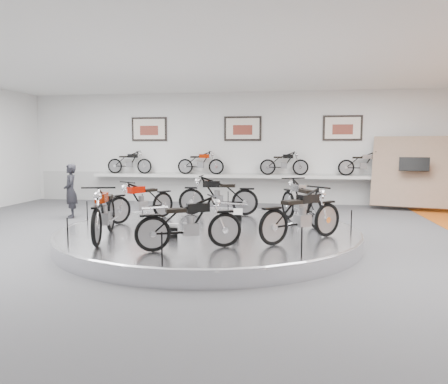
# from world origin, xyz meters

# --- Properties ---
(floor) EXTENTS (16.00, 16.00, 0.00)m
(floor) POSITION_xyz_m (0.00, 0.00, 0.00)
(floor) COLOR #4C4C4E
(floor) RESTS_ON ground
(ceiling) EXTENTS (16.00, 16.00, 0.00)m
(ceiling) POSITION_xyz_m (0.00, 0.00, 4.00)
(ceiling) COLOR white
(ceiling) RESTS_ON wall_back
(wall_back) EXTENTS (16.00, 0.00, 16.00)m
(wall_back) POSITION_xyz_m (0.00, 7.00, 2.00)
(wall_back) COLOR silver
(wall_back) RESTS_ON floor
(dado_band) EXTENTS (15.68, 0.04, 1.10)m
(dado_band) POSITION_xyz_m (0.00, 6.98, 0.55)
(dado_band) COLOR #BCBCBA
(dado_band) RESTS_ON floor
(display_platform) EXTENTS (6.40, 6.40, 0.30)m
(display_platform) POSITION_xyz_m (0.00, 0.30, 0.15)
(display_platform) COLOR silver
(display_platform) RESTS_ON floor
(platform_rim) EXTENTS (6.40, 6.40, 0.10)m
(platform_rim) POSITION_xyz_m (0.00, 0.30, 0.27)
(platform_rim) COLOR #B2B2BA
(platform_rim) RESTS_ON display_platform
(shelf) EXTENTS (11.00, 0.55, 0.10)m
(shelf) POSITION_xyz_m (0.00, 6.70, 1.00)
(shelf) COLOR silver
(shelf) RESTS_ON wall_back
(poster_left) EXTENTS (1.35, 0.06, 0.88)m
(poster_left) POSITION_xyz_m (-3.50, 6.96, 2.70)
(poster_left) COLOR white
(poster_left) RESTS_ON wall_back
(poster_center) EXTENTS (1.35, 0.06, 0.88)m
(poster_center) POSITION_xyz_m (0.00, 6.96, 2.70)
(poster_center) COLOR white
(poster_center) RESTS_ON wall_back
(poster_right) EXTENTS (1.35, 0.06, 0.88)m
(poster_right) POSITION_xyz_m (3.50, 6.96, 2.70)
(poster_right) COLOR white
(poster_right) RESTS_ON wall_back
(display_panel) EXTENTS (2.56, 1.52, 2.30)m
(display_panel) POSITION_xyz_m (5.60, 6.10, 1.25)
(display_panel) COLOR #997963
(display_panel) RESTS_ON floor
(shelf_bike_a) EXTENTS (1.22, 0.43, 0.73)m
(shelf_bike_a) POSITION_xyz_m (-4.20, 6.70, 1.42)
(shelf_bike_a) COLOR black
(shelf_bike_a) RESTS_ON shelf
(shelf_bike_b) EXTENTS (1.22, 0.43, 0.73)m
(shelf_bike_b) POSITION_xyz_m (-1.50, 6.70, 1.42)
(shelf_bike_b) COLOR #8E1900
(shelf_bike_b) RESTS_ON shelf
(shelf_bike_c) EXTENTS (1.22, 0.43, 0.73)m
(shelf_bike_c) POSITION_xyz_m (1.50, 6.70, 1.42)
(shelf_bike_c) COLOR black
(shelf_bike_c) RESTS_ON shelf
(shelf_bike_d) EXTENTS (1.22, 0.43, 0.73)m
(shelf_bike_d) POSITION_xyz_m (4.20, 6.70, 1.42)
(shelf_bike_d) COLOR #A5A5A9
(shelf_bike_d) RESTS_ON shelf
(bike_a) EXTENTS (1.30, 1.85, 1.03)m
(bike_a) POSITION_xyz_m (1.97, 1.28, 0.81)
(bike_a) COLOR #A5A5A9
(bike_a) RESTS_ON display_platform
(bike_b) EXTENTS (1.77, 0.69, 1.03)m
(bike_b) POSITION_xyz_m (-0.11, 2.18, 0.81)
(bike_b) COLOR black
(bike_b) RESTS_ON display_platform
(bike_c) EXTENTS (1.37, 1.69, 0.96)m
(bike_c) POSITION_xyz_m (-1.77, 1.06, 0.78)
(bike_c) COLOR #AC0E01
(bike_c) RESTS_ON display_platform
(bike_d) EXTENTS (1.02, 1.87, 1.05)m
(bike_d) POSITION_xyz_m (-1.79, -1.02, 0.82)
(bike_d) COLOR #8E1900
(bike_d) RESTS_ON display_platform
(bike_e) EXTENTS (1.67, 1.17, 0.93)m
(bike_e) POSITION_xyz_m (0.03, -1.64, 0.76)
(bike_e) COLOR black
(bike_e) RESTS_ON display_platform
(bike_f) EXTENTS (1.67, 1.61, 1.01)m
(bike_f) POSITION_xyz_m (1.94, -0.66, 0.81)
(bike_f) COLOR black
(bike_f) RESTS_ON display_platform
(visitor) EXTENTS (0.61, 0.68, 1.56)m
(visitor) POSITION_xyz_m (-4.55, 2.90, 0.78)
(visitor) COLOR black
(visitor) RESTS_ON floor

